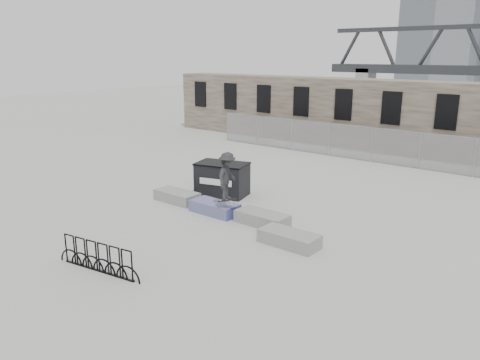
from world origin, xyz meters
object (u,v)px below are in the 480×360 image
(dumpster, at_px, (222,179))
(skateboarder, at_px, (227,176))
(bike_rack, at_px, (98,257))
(planter_center_left, at_px, (215,207))
(planter_offset, at_px, (289,238))
(planter_center_right, at_px, (262,218))
(planter_far_left, at_px, (177,196))

(dumpster, bearing_deg, skateboarder, -61.02)
(bike_rack, bearing_deg, planter_center_left, 98.01)
(planter_center_left, relative_size, planter_offset, 1.00)
(planter_center_right, height_order, bike_rack, bike_rack)
(dumpster, height_order, bike_rack, dumpster)
(planter_center_right, xyz_separation_m, skateboarder, (-1.35, -0.38, 1.44))
(skateboarder, bearing_deg, dumpster, 27.64)
(planter_far_left, relative_size, planter_center_right, 1.00)
(planter_center_left, distance_m, planter_offset, 4.11)
(planter_center_right, bearing_deg, bike_rack, -102.52)
(planter_far_left, xyz_separation_m, planter_offset, (6.29, -0.93, 0.00))
(planter_center_left, height_order, planter_center_right, same)
(planter_center_left, xyz_separation_m, planter_offset, (4.03, -0.81, 0.00))
(planter_far_left, relative_size, dumpster, 0.80)
(planter_offset, xyz_separation_m, skateboarder, (-3.20, 0.61, 1.44))
(planter_far_left, xyz_separation_m, planter_center_left, (2.27, -0.12, 0.00))
(bike_rack, distance_m, skateboarder, 5.84)
(planter_far_left, xyz_separation_m, planter_center_right, (4.45, 0.07, 0.00))
(dumpster, bearing_deg, planter_center_left, -71.42)
(planter_far_left, height_order, skateboarder, skateboarder)
(planter_offset, distance_m, dumpster, 6.17)
(planter_center_left, xyz_separation_m, bike_rack, (0.83, -5.90, 0.19))
(planter_offset, height_order, dumpster, dumpster)
(bike_rack, bearing_deg, skateboarder, 90.00)
(planter_center_left, height_order, dumpster, dumpster)
(planter_far_left, distance_m, planter_offset, 6.36)
(bike_rack, bearing_deg, planter_offset, 57.88)
(dumpster, relative_size, skateboarder, 1.28)
(planter_far_left, relative_size, planter_offset, 1.00)
(dumpster, xyz_separation_m, skateboarder, (2.24, -2.26, 0.95))
(planter_far_left, bearing_deg, planter_center_left, -3.04)
(planter_offset, distance_m, skateboarder, 3.56)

